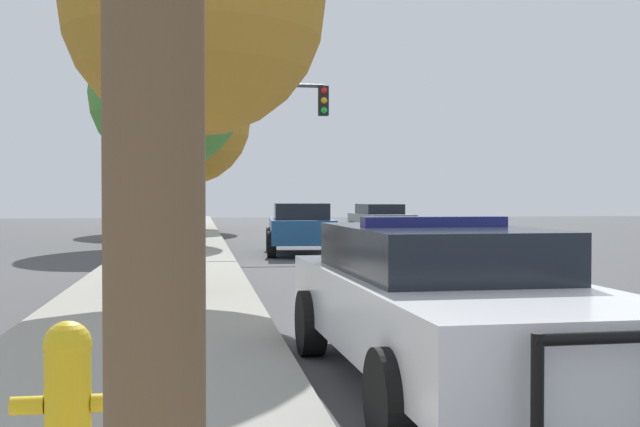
# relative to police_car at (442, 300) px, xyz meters

# --- Properties ---
(sidewalk_left) EXTENTS (3.00, 110.00, 0.13)m
(sidewalk_left) POSITION_rel_police_car_xyz_m (-2.68, -0.12, -0.68)
(sidewalk_left) COLOR #99968C
(sidewalk_left) RESTS_ON ground_plane
(police_car) EXTENTS (2.11, 5.26, 1.46)m
(police_car) POSITION_rel_police_car_xyz_m (0.00, 0.00, 0.00)
(police_car) COLOR white
(police_car) RESTS_ON ground_plane
(fire_hydrant) EXTENTS (0.58, 0.25, 0.85)m
(fire_hydrant) POSITION_rel_police_car_xyz_m (-2.75, -2.31, -0.16)
(fire_hydrant) COLOR gold
(fire_hydrant) RESTS_ON sidewalk_left
(traffic_light) EXTENTS (4.08, 0.35, 5.01)m
(traffic_light) POSITION_rel_police_car_xyz_m (-0.49, 17.51, 2.96)
(traffic_light) COLOR #424247
(traffic_light) RESTS_ON sidewalk_left
(car_background_midblock) EXTENTS (2.16, 4.37, 1.44)m
(car_background_midblock) POSITION_rel_police_car_xyz_m (0.79, 15.77, 0.03)
(car_background_midblock) COLOR navy
(car_background_midblock) RESTS_ON ground_plane
(car_background_oncoming) EXTENTS (2.00, 4.12, 1.34)m
(car_background_oncoming) POSITION_rel_police_car_xyz_m (4.86, 23.37, -0.02)
(car_background_oncoming) COLOR slate
(car_background_oncoming) RESTS_ON ground_plane
(tree_sidewalk_near) EXTENTS (4.21, 4.21, 6.66)m
(tree_sidewalk_near) POSITION_rel_police_car_xyz_m (-2.12, 6.30, 3.94)
(tree_sidewalk_near) COLOR #4C3823
(tree_sidewalk_near) RESTS_ON sidewalk_left
(tree_sidewalk_far) EXTENTS (6.30, 6.30, 8.31)m
(tree_sidewalk_far) POSITION_rel_police_car_xyz_m (-2.69, 32.18, 4.55)
(tree_sidewalk_far) COLOR brown
(tree_sidewalk_far) RESTS_ON sidewalk_left
(tree_sidewalk_mid) EXTENTS (5.15, 5.15, 7.52)m
(tree_sidewalk_mid) POSITION_rel_police_car_xyz_m (-3.12, 20.86, 4.32)
(tree_sidewalk_mid) COLOR brown
(tree_sidewalk_mid) RESTS_ON sidewalk_left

